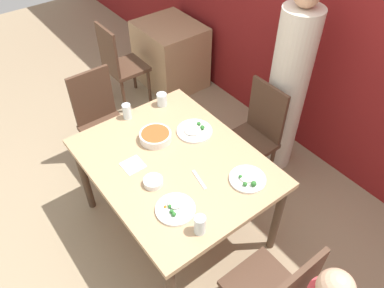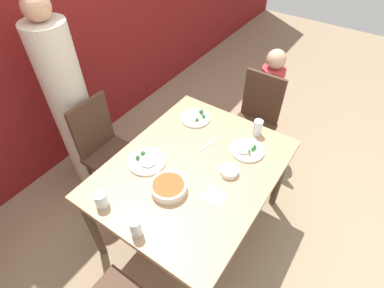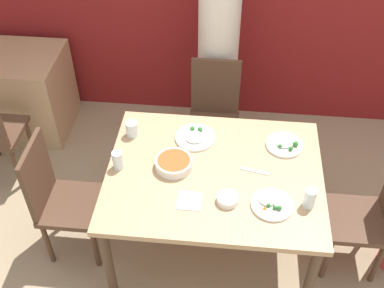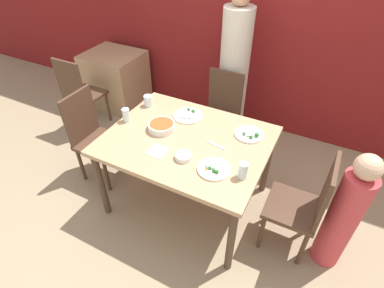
# 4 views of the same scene
# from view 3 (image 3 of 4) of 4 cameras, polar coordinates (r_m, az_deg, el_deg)

# --- Properties ---
(ground_plane) EXTENTS (10.00, 10.00, 0.00)m
(ground_plane) POSITION_cam_3_polar(r_m,az_deg,el_deg) (3.60, 2.29, -11.81)
(ground_plane) COLOR #998466
(dining_table) EXTENTS (1.34, 1.06, 0.77)m
(dining_table) POSITION_cam_3_polar(r_m,az_deg,el_deg) (3.06, 2.64, -4.35)
(dining_table) COLOR tan
(dining_table) RESTS_ON ground_plane
(chair_adult_spot) EXTENTS (0.40, 0.40, 0.95)m
(chair_adult_spot) POSITION_cam_3_polar(r_m,az_deg,el_deg) (3.82, 2.61, 3.46)
(chair_adult_spot) COLOR #4C3323
(chair_adult_spot) RESTS_ON ground_plane
(chair_child_spot) EXTENTS (0.40, 0.40, 0.95)m
(chair_child_spot) POSITION_cam_3_polar(r_m,az_deg,el_deg) (3.32, 20.42, -7.75)
(chair_child_spot) COLOR #4C3323
(chair_child_spot) RESTS_ON ground_plane
(chair_empty_left) EXTENTS (0.40, 0.40, 0.95)m
(chair_empty_left) POSITION_cam_3_polar(r_m,az_deg,el_deg) (3.33, -15.39, -6.10)
(chair_empty_left) COLOR #4C3323
(chair_empty_left) RESTS_ON ground_plane
(person_adult) EXTENTS (0.32, 0.32, 1.72)m
(person_adult) POSITION_cam_3_polar(r_m,az_deg,el_deg) (3.91, 3.06, 9.86)
(person_adult) COLOR beige
(person_adult) RESTS_ON ground_plane
(bowl_curry) EXTENTS (0.23, 0.23, 0.06)m
(bowl_curry) POSITION_cam_3_polar(r_m,az_deg,el_deg) (3.00, -2.17, -2.30)
(bowl_curry) COLOR silver
(bowl_curry) RESTS_ON dining_table
(plate_rice_adult) EXTENTS (0.24, 0.24, 0.06)m
(plate_rice_adult) POSITION_cam_3_polar(r_m,az_deg,el_deg) (3.21, 10.93, -0.08)
(plate_rice_adult) COLOR white
(plate_rice_adult) RESTS_ON dining_table
(plate_rice_child) EXTENTS (0.25, 0.25, 0.05)m
(plate_rice_child) POSITION_cam_3_polar(r_m,az_deg,el_deg) (2.84, 9.38, -7.02)
(plate_rice_child) COLOR white
(plate_rice_child) RESTS_ON dining_table
(plate_noodles) EXTENTS (0.27, 0.27, 0.05)m
(plate_noodles) POSITION_cam_3_polar(r_m,az_deg,el_deg) (3.21, 0.37, 0.84)
(plate_noodles) COLOR white
(plate_noodles) RESTS_ON dining_table
(bowl_rice_small) EXTENTS (0.13, 0.13, 0.04)m
(bowl_rice_small) POSITION_cam_3_polar(r_m,az_deg,el_deg) (2.83, 4.25, -6.50)
(bowl_rice_small) COLOR white
(bowl_rice_small) RESTS_ON dining_table
(glass_water_tall) EXTENTS (0.07, 0.07, 0.13)m
(glass_water_tall) POSITION_cam_3_polar(r_m,az_deg,el_deg) (2.85, 13.79, -6.24)
(glass_water_tall) COLOR silver
(glass_water_tall) RESTS_ON dining_table
(glass_water_short) EXTENTS (0.07, 0.07, 0.12)m
(glass_water_short) POSITION_cam_3_polar(r_m,az_deg,el_deg) (3.02, -8.79, -1.89)
(glass_water_short) COLOR silver
(glass_water_short) RESTS_ON dining_table
(glass_water_center) EXTENTS (0.08, 0.08, 0.11)m
(glass_water_center) POSITION_cam_3_polar(r_m,az_deg,el_deg) (3.23, -7.15, 1.80)
(glass_water_center) COLOR silver
(glass_water_center) RESTS_ON dining_table
(napkin_folded) EXTENTS (0.14, 0.14, 0.01)m
(napkin_folded) POSITION_cam_3_polar(r_m,az_deg,el_deg) (2.83, -0.33, -6.76)
(napkin_folded) COLOR white
(napkin_folded) RESTS_ON dining_table
(fork_steel) EXTENTS (0.18, 0.05, 0.01)m
(fork_steel) POSITION_cam_3_polar(r_m,az_deg,el_deg) (3.02, 7.40, -3.20)
(fork_steel) COLOR silver
(fork_steel) RESTS_ON dining_table
(background_table) EXTENTS (0.73, 0.63, 0.75)m
(background_table) POSITION_cam_3_polar(r_m,az_deg,el_deg) (4.51, -19.22, 5.79)
(background_table) COLOR tan
(background_table) RESTS_ON ground_plane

